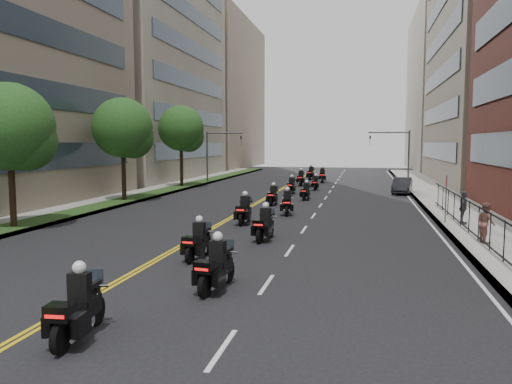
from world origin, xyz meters
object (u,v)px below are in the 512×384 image
at_px(motorcycle_0, 78,310).
at_px(pedestrian_c, 463,208).
at_px(motorcycle_6, 273,196).
at_px(pedestrian_b, 486,223).
at_px(motorcycle_4, 244,211).
at_px(motorcycle_7, 306,192).
at_px(parked_sedan, 402,186).
at_px(motorcycle_12, 311,174).
at_px(motorcycle_10, 301,179).
at_px(motorcycle_1, 216,268).
at_px(motorcycle_3, 265,225).
at_px(motorcycle_5, 287,204).
at_px(motorcycle_8, 292,186).
at_px(motorcycle_9, 316,183).
at_px(motorcycle_2, 198,242).
at_px(motorcycle_11, 322,176).

bearing_deg(motorcycle_0, pedestrian_c, 52.26).
bearing_deg(motorcycle_6, pedestrian_b, -45.00).
bearing_deg(pedestrian_b, motorcycle_4, 61.55).
xyz_separation_m(motorcycle_7, parked_sedan, (7.58, 6.50, 0.09)).
xyz_separation_m(motorcycle_4, motorcycle_12, (0.22, 32.97, 0.03)).
height_order(motorcycle_7, motorcycle_10, motorcycle_10).
distance_m(motorcycle_1, motorcycle_6, 20.52).
distance_m(motorcycle_0, motorcycle_3, 12.18).
relative_size(motorcycle_6, motorcycle_7, 1.05).
bearing_deg(motorcycle_5, motorcycle_8, 90.64).
height_order(motorcycle_9, motorcycle_10, motorcycle_10).
xyz_separation_m(motorcycle_1, motorcycle_2, (-1.80, 3.67, -0.04)).
bearing_deg(motorcycle_12, motorcycle_10, -86.41).
bearing_deg(pedestrian_b, motorcycle_10, 10.75).
height_order(motorcycle_10, pedestrian_b, pedestrian_b).
height_order(motorcycle_2, motorcycle_10, motorcycle_10).
xyz_separation_m(motorcycle_0, motorcycle_8, (0.17, 32.59, -0.04)).
relative_size(motorcycle_7, motorcycle_10, 0.84).
bearing_deg(motorcycle_8, motorcycle_5, -81.30).
distance_m(motorcycle_5, motorcycle_7, 8.13).
relative_size(motorcycle_9, motorcycle_12, 0.83).
xyz_separation_m(motorcycle_4, motorcycle_8, (0.26, 16.27, -0.05)).
xyz_separation_m(motorcycle_0, motorcycle_12, (0.12, 49.28, 0.03)).
relative_size(motorcycle_8, pedestrian_b, 1.30).
distance_m(motorcycle_5, motorcycle_6, 4.73).
height_order(motorcycle_8, motorcycle_11, motorcycle_11).
relative_size(motorcycle_5, pedestrian_b, 1.34).
xyz_separation_m(motorcycle_9, parked_sedan, (7.61, -1.73, 0.09)).
xyz_separation_m(motorcycle_6, motorcycle_7, (1.90, 3.70, -0.03)).
bearing_deg(motorcycle_5, motorcycle_10, 88.50).
distance_m(motorcycle_0, motorcycle_4, 16.31).
height_order(motorcycle_0, motorcycle_6, motorcycle_0).
xyz_separation_m(motorcycle_5, pedestrian_c, (9.62, -2.51, 0.34)).
xyz_separation_m(motorcycle_6, motorcycle_11, (1.79, 20.69, 0.09)).
height_order(motorcycle_7, motorcycle_11, motorcycle_11).
bearing_deg(motorcycle_5, pedestrian_b, -44.01).
xyz_separation_m(motorcycle_6, motorcycle_9, (1.87, 11.92, -0.02)).
height_order(motorcycle_5, motorcycle_10, motorcycle_10).
height_order(motorcycle_7, pedestrian_b, pedestrian_b).
bearing_deg(motorcycle_11, motorcycle_4, -96.31).
distance_m(motorcycle_5, pedestrian_b, 12.18).
relative_size(motorcycle_10, pedestrian_c, 1.42).
xyz_separation_m(motorcycle_10, parked_sedan, (9.52, -6.09, -0.02)).
relative_size(motorcycle_9, parked_sedan, 0.50).
bearing_deg(parked_sedan, motorcycle_2, -100.78).
bearing_deg(motorcycle_9, motorcycle_3, -87.93).
bearing_deg(motorcycle_4, motorcycle_5, 65.40).
height_order(motorcycle_6, pedestrian_c, pedestrian_c).
height_order(motorcycle_6, motorcycle_11, motorcycle_11).
distance_m(motorcycle_3, motorcycle_5, 8.20).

